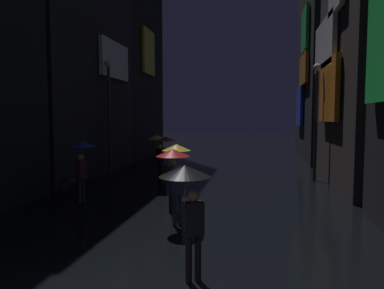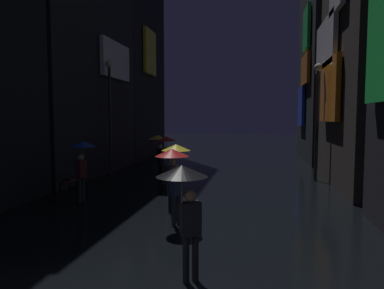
% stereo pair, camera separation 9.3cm
% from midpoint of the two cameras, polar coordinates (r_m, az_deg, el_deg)
% --- Properties ---
extents(building_left_mid, '(4.25, 8.94, 16.02)m').
position_cam_midpoint_polar(building_left_mid, '(19.90, -20.51, 18.91)').
color(building_left_mid, '#232328').
rests_on(building_left_mid, ground).
extents(building_left_far, '(4.25, 7.13, 21.71)m').
position_cam_midpoint_polar(building_left_far, '(27.68, -11.44, 20.93)').
color(building_left_far, black).
rests_on(building_left_far, ground).
extents(building_right_far, '(4.25, 8.16, 12.37)m').
position_cam_midpoint_polar(building_right_far, '(25.91, 22.41, 11.28)').
color(building_right_far, black).
rests_on(building_right_far, ground).
extents(pedestrian_foreground_left_black, '(0.90, 0.90, 2.12)m').
position_cam_midpoint_polar(pedestrian_foreground_left_black, '(5.98, -1.20, -7.70)').
color(pedestrian_foreground_left_black, black).
rests_on(pedestrian_foreground_left_black, ground).
extents(pedestrian_near_crossing_blue, '(0.90, 0.90, 2.12)m').
position_cam_midpoint_polar(pedestrian_near_crossing_blue, '(12.64, -18.03, -1.54)').
color(pedestrian_near_crossing_blue, '#2D2D38').
rests_on(pedestrian_near_crossing_blue, ground).
extents(pedestrian_midstreet_left_red, '(0.90, 0.90, 2.12)m').
position_cam_midpoint_polar(pedestrian_midstreet_left_red, '(9.14, -3.27, -3.51)').
color(pedestrian_midstreet_left_red, '#2D2D38').
rests_on(pedestrian_midstreet_left_red, ground).
extents(pedestrian_far_right_yellow, '(0.90, 0.90, 2.12)m').
position_cam_midpoint_polar(pedestrian_far_right_yellow, '(10.67, -3.05, -2.38)').
color(pedestrian_far_right_yellow, black).
rests_on(pedestrian_far_right_yellow, ground).
extents(pedestrian_foreground_right_red, '(0.90, 0.90, 2.12)m').
position_cam_midpoint_polar(pedestrian_foreground_right_red, '(15.29, -4.65, -0.35)').
color(pedestrian_foreground_right_red, '#38332D').
rests_on(pedestrian_foreground_right_red, ground).
extents(pedestrian_midstreet_centre_yellow, '(0.90, 0.90, 2.12)m').
position_cam_midpoint_polar(pedestrian_midstreet_centre_yellow, '(16.63, -5.89, 0.02)').
color(pedestrian_midstreet_centre_yellow, black).
rests_on(pedestrian_midstreet_centre_yellow, ground).
extents(bicycle_parked_at_storefront, '(0.15, 1.82, 0.96)m').
position_cam_midpoint_polar(bicycle_parked_at_storefront, '(13.96, -19.37, -6.34)').
color(bicycle_parked_at_storefront, black).
rests_on(bicycle_parked_at_storefront, ground).
extents(streetlamp_left_far, '(0.36, 0.36, 5.81)m').
position_cam_midpoint_polar(streetlamp_left_far, '(17.76, -13.83, 6.45)').
color(streetlamp_left_far, '#2D2D33').
rests_on(streetlamp_left_far, ground).
extents(streetlamp_right_far, '(0.36, 0.36, 5.44)m').
position_cam_midpoint_polar(streetlamp_right_far, '(16.90, 19.84, 5.76)').
color(streetlamp_right_far, '#2D2D33').
rests_on(streetlamp_right_far, ground).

